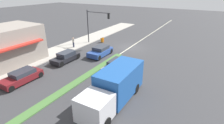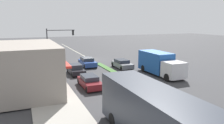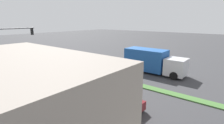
{
  "view_description": "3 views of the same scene",
  "coord_description": "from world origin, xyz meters",
  "px_view_note": "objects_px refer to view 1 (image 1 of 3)",
  "views": [
    {
      "loc": [
        -11.17,
        25.39,
        9.17
      ],
      "look_at": [
        -1.8,
        9.18,
        1.14
      ],
      "focal_mm": 28.0,
      "sensor_mm": 36.0,
      "label": 1
    },
    {
      "loc": [
        11.32,
        37.51,
        6.85
      ],
      "look_at": [
        0.4,
        11.16,
        1.51
      ],
      "focal_mm": 35.0,
      "sensor_mm": 36.0,
      "label": 2
    },
    {
      "loc": [
        14.51,
        23.54,
        6.4
      ],
      "look_at": [
        -1.61,
        10.53,
        1.42
      ],
      "focal_mm": 28.0,
      "sensor_mm": 36.0,
      "label": 3
    }
  ],
  "objects_px": {
    "warning_aframe_sign": "(102,40)",
    "sedan_dark": "(66,57)",
    "delivery_truck": "(115,86)",
    "coupe_blue": "(100,51)",
    "suv_grey": "(116,66)",
    "traffic_signal_main": "(94,22)",
    "pedestrian": "(73,42)",
    "sedan_maroon": "(22,77)"
  },
  "relations": [
    {
      "from": "warning_aframe_sign",
      "to": "sedan_maroon",
      "type": "height_order",
      "value": "sedan_maroon"
    },
    {
      "from": "sedan_dark",
      "to": "suv_grey",
      "type": "distance_m",
      "value": 7.26
    },
    {
      "from": "warning_aframe_sign",
      "to": "sedan_dark",
      "type": "height_order",
      "value": "sedan_dark"
    },
    {
      "from": "traffic_signal_main",
      "to": "suv_grey",
      "type": "bearing_deg",
      "value": 137.97
    },
    {
      "from": "traffic_signal_main",
      "to": "coupe_blue",
      "type": "distance_m",
      "value": 6.64
    },
    {
      "from": "traffic_signal_main",
      "to": "sedan_dark",
      "type": "height_order",
      "value": "traffic_signal_main"
    },
    {
      "from": "delivery_truck",
      "to": "sedan_dark",
      "type": "relative_size",
      "value": 1.87
    },
    {
      "from": "pedestrian",
      "to": "coupe_blue",
      "type": "distance_m",
      "value": 5.8
    },
    {
      "from": "warning_aframe_sign",
      "to": "sedan_maroon",
      "type": "distance_m",
      "value": 16.24
    },
    {
      "from": "delivery_truck",
      "to": "suv_grey",
      "type": "relative_size",
      "value": 1.84
    },
    {
      "from": "pedestrian",
      "to": "suv_grey",
      "type": "xyz_separation_m",
      "value": [
        -10.15,
        3.95,
        -0.35
      ]
    },
    {
      "from": "sedan_dark",
      "to": "delivery_truck",
      "type": "bearing_deg",
      "value": 155.9
    },
    {
      "from": "coupe_blue",
      "to": "suv_grey",
      "type": "relative_size",
      "value": 1.01
    },
    {
      "from": "pedestrian",
      "to": "delivery_truck",
      "type": "bearing_deg",
      "value": 144.23
    },
    {
      "from": "sedan_maroon",
      "to": "sedan_dark",
      "type": "bearing_deg",
      "value": -90.0
    },
    {
      "from": "delivery_truck",
      "to": "coupe_blue",
      "type": "xyz_separation_m",
      "value": [
        7.2,
        -8.62,
        -0.81
      ]
    },
    {
      "from": "sedan_maroon",
      "to": "warning_aframe_sign",
      "type": "bearing_deg",
      "value": -87.96
    },
    {
      "from": "traffic_signal_main",
      "to": "delivery_truck",
      "type": "bearing_deg",
      "value": 130.81
    },
    {
      "from": "coupe_blue",
      "to": "suv_grey",
      "type": "distance_m",
      "value": 5.46
    },
    {
      "from": "pedestrian",
      "to": "sedan_dark",
      "type": "bearing_deg",
      "value": 121.26
    },
    {
      "from": "delivery_truck",
      "to": "coupe_blue",
      "type": "height_order",
      "value": "delivery_truck"
    },
    {
      "from": "pedestrian",
      "to": "delivery_truck",
      "type": "distance_m",
      "value": 15.96
    },
    {
      "from": "suv_grey",
      "to": "warning_aframe_sign",
      "type": "bearing_deg",
      "value": -48.86
    },
    {
      "from": "traffic_signal_main",
      "to": "delivery_truck",
      "type": "distance_m",
      "value": 17.19
    },
    {
      "from": "coupe_blue",
      "to": "sedan_maroon",
      "type": "distance_m",
      "value": 10.92
    },
    {
      "from": "pedestrian",
      "to": "sedan_maroon",
      "type": "relative_size",
      "value": 0.39
    },
    {
      "from": "pedestrian",
      "to": "coupe_blue",
      "type": "relative_size",
      "value": 0.4
    },
    {
      "from": "traffic_signal_main",
      "to": "warning_aframe_sign",
      "type": "bearing_deg",
      "value": -111.28
    },
    {
      "from": "pedestrian",
      "to": "traffic_signal_main",
      "type": "bearing_deg",
      "value": -117.13
    },
    {
      "from": "traffic_signal_main",
      "to": "warning_aframe_sign",
      "type": "xyz_separation_m",
      "value": [
        -0.55,
        -1.4,
        -3.47
      ]
    },
    {
      "from": "delivery_truck",
      "to": "sedan_maroon",
      "type": "bearing_deg",
      "value": 10.99
    },
    {
      "from": "coupe_blue",
      "to": "warning_aframe_sign",
      "type": "bearing_deg",
      "value": -59.19
    },
    {
      "from": "sedan_dark",
      "to": "coupe_blue",
      "type": "relative_size",
      "value": 0.97
    },
    {
      "from": "traffic_signal_main",
      "to": "suv_grey",
      "type": "relative_size",
      "value": 1.38
    },
    {
      "from": "traffic_signal_main",
      "to": "sedan_dark",
      "type": "distance_m",
      "value": 9.09
    },
    {
      "from": "pedestrian",
      "to": "sedan_dark",
      "type": "distance_m",
      "value": 5.69
    },
    {
      "from": "traffic_signal_main",
      "to": "delivery_truck",
      "type": "height_order",
      "value": "traffic_signal_main"
    },
    {
      "from": "traffic_signal_main",
      "to": "pedestrian",
      "type": "relative_size",
      "value": 3.42
    },
    {
      "from": "traffic_signal_main",
      "to": "pedestrian",
      "type": "xyz_separation_m",
      "value": [
        1.82,
        3.55,
        -2.92
      ]
    },
    {
      "from": "coupe_blue",
      "to": "delivery_truck",
      "type": "bearing_deg",
      "value": 129.88
    },
    {
      "from": "suv_grey",
      "to": "coupe_blue",
      "type": "bearing_deg",
      "value": -36.36
    },
    {
      "from": "sedan_dark",
      "to": "sedan_maroon",
      "type": "distance_m",
      "value": 6.42
    }
  ]
}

